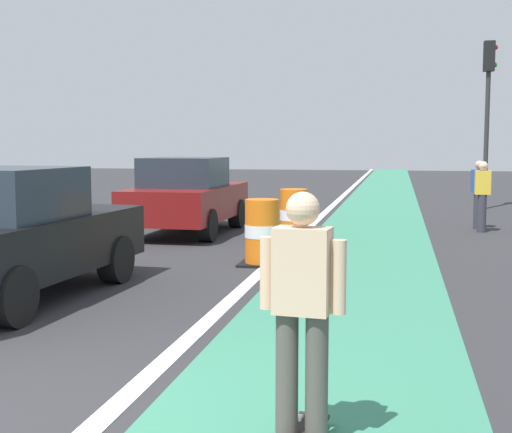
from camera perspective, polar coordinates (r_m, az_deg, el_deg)
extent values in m
cube|color=#387F60|center=(16.61, 9.50, -1.02)|extent=(2.50, 80.00, 0.01)
cube|color=silver|center=(16.73, 4.35, -0.91)|extent=(0.20, 80.00, 0.01)
cylinder|color=silver|center=(5.08, 3.58, -16.44)|extent=(0.05, 0.11, 0.11)
cylinder|color=silver|center=(5.05, 5.34, -16.61)|extent=(0.05, 0.11, 0.11)
cylinder|color=#514C47|center=(4.70, 2.55, -12.68)|extent=(0.15, 0.15, 0.82)
cylinder|color=#514C47|center=(4.66, 4.99, -12.89)|extent=(0.15, 0.15, 0.82)
cube|color=beige|center=(4.50, 3.82, -4.44)|extent=(0.38, 0.26, 0.56)
cylinder|color=beige|center=(4.57, 0.88, -4.63)|extent=(0.09, 0.09, 0.48)
cylinder|color=beige|center=(4.46, 6.82, -4.94)|extent=(0.09, 0.09, 0.48)
sphere|color=beige|center=(4.45, 3.85, 0.63)|extent=(0.22, 0.22, 0.22)
cube|color=black|center=(9.51, -19.27, -2.20)|extent=(2.07, 4.20, 0.72)
cylinder|color=black|center=(11.06, -19.06, -2.98)|extent=(0.32, 0.69, 0.68)
cylinder|color=black|center=(10.24, -11.39, -3.46)|extent=(0.32, 0.69, 0.68)
cylinder|color=black|center=(8.08, -19.39, -6.19)|extent=(0.32, 0.69, 0.68)
cube|color=maroon|center=(15.68, -5.61, 1.18)|extent=(1.88, 4.12, 0.72)
cube|color=#232D38|center=(15.40, -5.92, 3.62)|extent=(1.64, 1.74, 0.64)
cylinder|color=black|center=(17.17, -6.92, 0.37)|extent=(0.29, 0.68, 0.68)
cylinder|color=black|center=(16.71, -1.59, 0.26)|extent=(0.29, 0.68, 0.68)
cylinder|color=black|center=(14.80, -10.12, -0.57)|extent=(0.29, 0.68, 0.68)
cylinder|color=black|center=(14.26, -4.01, -0.73)|extent=(0.29, 0.68, 0.68)
cylinder|color=orange|center=(11.53, 0.49, -2.75)|extent=(0.56, 0.56, 0.42)
cylinder|color=white|center=(11.49, 0.49, -1.19)|extent=(0.57, 0.57, 0.21)
cylinder|color=orange|center=(11.46, 0.50, 0.37)|extent=(0.56, 0.56, 0.42)
cube|color=black|center=(11.57, 0.49, -3.87)|extent=(0.73, 0.73, 0.04)
cylinder|color=orange|center=(14.15, 3.11, -1.14)|extent=(0.56, 0.56, 0.42)
cylinder|color=white|center=(14.11, 3.11, 0.12)|extent=(0.57, 0.57, 0.21)
cylinder|color=orange|center=(14.09, 3.12, 1.40)|extent=(0.56, 0.56, 0.42)
cube|color=black|center=(14.18, 3.10, -2.07)|extent=(0.73, 0.73, 0.04)
cylinder|color=#2D2D2D|center=(22.62, 18.32, 5.90)|extent=(0.14, 0.14, 4.20)
cube|color=black|center=(22.78, 18.53, 12.33)|extent=(0.32, 0.32, 0.90)
sphere|color=red|center=(22.83, 18.99, 12.96)|extent=(0.16, 0.16, 0.16)
sphere|color=green|center=(22.77, 18.94, 11.66)|extent=(0.16, 0.16, 0.16)
cylinder|color=#33333D|center=(16.60, 17.98, 0.24)|extent=(0.20, 0.20, 0.86)
cube|color=gold|center=(16.55, 18.06, 2.66)|extent=(0.34, 0.20, 0.54)
sphere|color=beige|center=(16.54, 18.10, 3.97)|extent=(0.20, 0.20, 0.20)
cylinder|color=#33333D|center=(17.24, 17.69, 0.45)|extent=(0.20, 0.20, 0.86)
cube|color=#2D4CA5|center=(17.19, 17.76, 2.78)|extent=(0.34, 0.20, 0.54)
sphere|color=tan|center=(17.17, 17.80, 4.04)|extent=(0.20, 0.20, 0.20)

